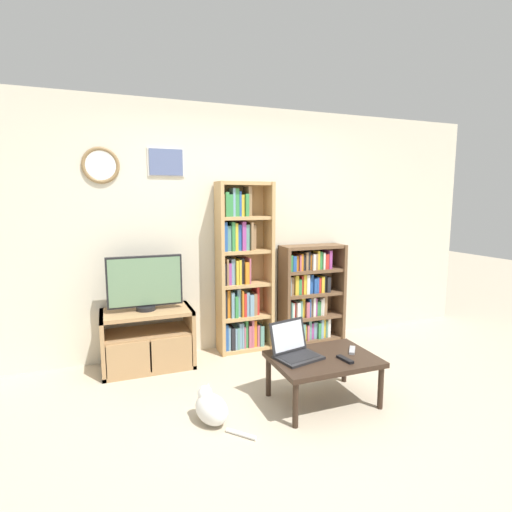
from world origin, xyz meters
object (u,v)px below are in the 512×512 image
at_px(coffee_table, 323,362).
at_px(laptop, 294,348).
at_px(remote_far_from_laptop, 352,350).
at_px(cat, 211,408).
at_px(television, 145,283).
at_px(tv_stand, 148,339).
at_px(bookshelf_tall, 241,272).
at_px(bookshelf_short, 308,294).
at_px(remote_near_laptop, 345,359).

relative_size(coffee_table, laptop, 2.06).
relative_size(remote_far_from_laptop, cat, 0.31).
bearing_deg(laptop, television, 119.31).
distance_m(tv_stand, laptop, 1.51).
bearing_deg(cat, bookshelf_tall, 42.13).
relative_size(television, bookshelf_short, 0.63).
distance_m(bookshelf_short, laptop, 1.46).
distance_m(tv_stand, bookshelf_short, 1.84).
height_order(tv_stand, remote_near_laptop, tv_stand).
height_order(coffee_table, remote_far_from_laptop, remote_far_from_laptop).
distance_m(coffee_table, cat, 0.95).
xyz_separation_m(remote_far_from_laptop, cat, (-1.20, 0.01, -0.28)).
bearing_deg(coffee_table, bookshelf_short, 66.61).
height_order(remote_near_laptop, remote_far_from_laptop, same).
bearing_deg(laptop, coffee_table, -35.81).
relative_size(bookshelf_tall, remote_near_laptop, 10.98).
distance_m(tv_stand, television, 0.55).
relative_size(tv_stand, laptop, 2.14).
distance_m(coffee_table, remote_near_laptop, 0.18).
height_order(coffee_table, laptop, laptop).
relative_size(bookshelf_short, coffee_table, 1.35).
bearing_deg(cat, television, 85.23).
xyz_separation_m(tv_stand, coffee_table, (1.24, -1.19, 0.05)).
height_order(laptop, remote_far_from_laptop, laptop).
xyz_separation_m(coffee_table, remote_far_from_laptop, (0.28, 0.01, 0.05)).
relative_size(tv_stand, bookshelf_tall, 0.47).
distance_m(television, bookshelf_tall, 1.01).
bearing_deg(remote_far_from_laptop, remote_near_laptop, 77.91).
distance_m(television, cat, 1.42).
height_order(remote_near_laptop, cat, remote_near_laptop).
relative_size(bookshelf_tall, cat, 3.57).
bearing_deg(coffee_table, cat, 178.49).
relative_size(tv_stand, television, 1.22).
relative_size(television, remote_far_from_laptop, 4.53).
bearing_deg(bookshelf_short, bookshelf_tall, 179.58).
bearing_deg(remote_far_from_laptop, coffee_table, 39.65).
relative_size(bookshelf_tall, remote_far_from_laptop, 11.70).
bearing_deg(remote_far_from_laptop, bookshelf_tall, -31.45).
height_order(tv_stand, cat, tv_stand).
bearing_deg(cat, coffee_table, -21.78).
relative_size(tv_stand, remote_far_from_laptop, 5.53).
bearing_deg(remote_far_from_laptop, bookshelf_short, -65.67).
bearing_deg(coffee_table, tv_stand, 136.31).
bearing_deg(remote_near_laptop, bookshelf_short, 64.82).
bearing_deg(coffee_table, bookshelf_tall, 100.33).
distance_m(bookshelf_tall, bookshelf_short, 0.87).
xyz_separation_m(coffee_table, cat, (-0.92, 0.02, -0.22)).
relative_size(television, bookshelf_tall, 0.39).
distance_m(bookshelf_short, cat, 2.02).
bearing_deg(bookshelf_tall, tv_stand, -172.20).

